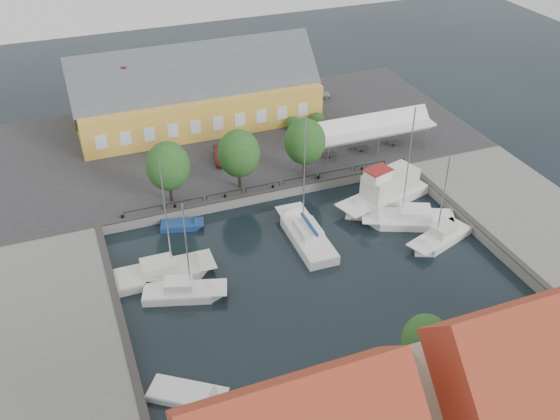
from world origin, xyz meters
name	(u,v)px	position (x,y,z in m)	size (l,w,h in m)	color
ground	(305,260)	(0.00, 0.00, 0.00)	(140.00, 140.00, 0.00)	black
north_quay	(227,141)	(0.00, 23.00, 0.50)	(56.00, 26.00, 1.00)	#2D2D30
west_quay	(42,336)	(-22.00, -2.00, 0.50)	(12.00, 24.00, 1.00)	slate
east_quay	(525,216)	(22.00, -2.00, 0.50)	(12.00, 24.00, 1.00)	slate
quay_edge_fittings	(285,221)	(0.02, 4.75, 1.06)	(56.00, 24.72, 0.40)	#383533
warehouse	(191,96)	(-2.60, 28.36, 4.43)	(28.56, 14.00, 9.55)	gold
tent_canopy	(372,128)	(14.00, 14.50, 3.68)	(14.00, 4.00, 2.83)	white
quay_trees	(239,153)	(-2.00, 12.00, 4.88)	(18.20, 4.20, 6.30)	black
car_silver	(317,94)	(14.16, 29.53, 1.61)	(1.44, 3.59, 1.22)	#AFB1B8
car_red	(221,155)	(-2.21, 18.00, 1.66)	(1.41, 4.04, 1.33)	#4E1219
center_sailboat	(307,237)	(1.28, 2.55, 0.36)	(2.93, 9.36, 12.69)	white
trawler	(385,193)	(11.13, 5.74, 1.02)	(10.55, 5.71, 5.00)	white
east_boat_a	(410,221)	(11.61, 1.59, 0.26)	(9.27, 6.26, 12.55)	white
east_boat_b	(440,239)	(12.61, -1.95, 0.26)	(7.17, 4.40, 9.64)	white
west_boat_b	(163,274)	(-12.07, 2.20, 0.26)	(8.54, 3.06, 11.50)	silver
west_boat_c	(183,294)	(-11.10, -0.87, 0.26)	(7.11, 4.07, 9.49)	white
launch_sw	(186,396)	(-13.33, -10.94, 0.09)	(5.54, 4.71, 0.98)	white
launch_nw	(181,226)	(-8.93, 8.71, 0.09)	(4.32, 2.60, 0.88)	navy
townhouses	(505,414)	(1.93, -23.24, 5.82)	(36.30, 8.50, 12.00)	#BEAB92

